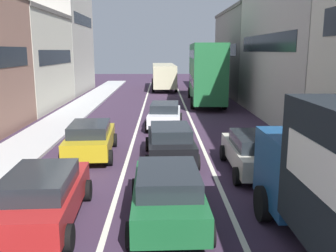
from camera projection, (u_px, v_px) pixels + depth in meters
name	position (u px, v px, depth m)	size (l,w,h in m)	color
sidewalk_left	(56.00, 124.00, 22.48)	(2.60, 64.00, 0.14)	#B8B8B8
lane_stripe_left	(138.00, 125.00, 22.59)	(0.16, 60.00, 0.01)	silver
lane_stripe_right	(193.00, 125.00, 22.65)	(0.16, 60.00, 0.01)	silver
building_row_right	(324.00, 46.00, 22.83)	(7.20, 43.90, 10.52)	gray
sedan_centre_lane_second	(168.00, 192.00, 9.83)	(2.15, 4.34, 1.49)	#19592D
wagon_left_lane_second	(42.00, 195.00, 9.62)	(2.22, 4.38, 1.49)	#A51E1E
hatchback_centre_lane_third	(170.00, 142.00, 15.28)	(2.20, 4.37, 1.49)	black
sedan_left_lane_third	(90.00, 138.00, 15.87)	(2.27, 4.40, 1.49)	#B29319
coupe_centre_lane_fourth	(165.00, 114.00, 21.80)	(2.25, 4.39, 1.49)	silver
sedan_right_lane_behind_truck	(255.00, 151.00, 13.80)	(2.08, 4.31, 1.49)	beige
bus_mid_queue_primary	(206.00, 71.00, 31.24)	(3.14, 10.60, 5.06)	#1E6033
bus_far_queue_secondary	(164.00, 74.00, 43.11)	(3.00, 10.56, 2.90)	#BFB793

